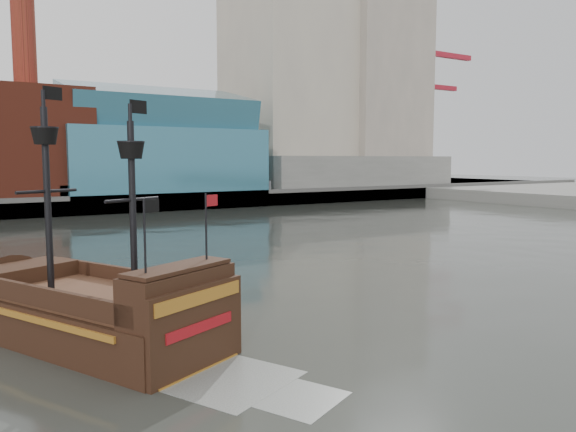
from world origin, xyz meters
TOP-DOWN VIEW (x-y plane):
  - ground at (0.00, 0.00)m, footprint 400.00×400.00m
  - promenade_far at (0.00, 92.00)m, footprint 220.00×60.00m
  - seawall at (0.00, 62.50)m, footprint 220.00×1.00m
  - skyline at (5.21, 84.56)m, footprint 149.00×45.00m
  - crane_a at (78.63, 82.00)m, footprint 22.50×4.00m
  - crane_b at (88.23, 92.00)m, footprint 19.10×4.00m
  - pirate_ship at (-14.81, 8.20)m, footprint 10.11×15.24m

SIDE VIEW (x-z plane):
  - ground at x=0.00m, z-range 0.00..0.00m
  - promenade_far at x=0.00m, z-range 0.00..2.00m
  - pirate_ship at x=-14.81m, z-range -4.52..6.52m
  - seawall at x=0.00m, z-range 0.00..2.60m
  - crane_b at x=88.23m, z-range 2.45..28.70m
  - crane_a at x=78.63m, z-range 2.99..35.24m
  - skyline at x=5.21m, z-range -6.45..55.55m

